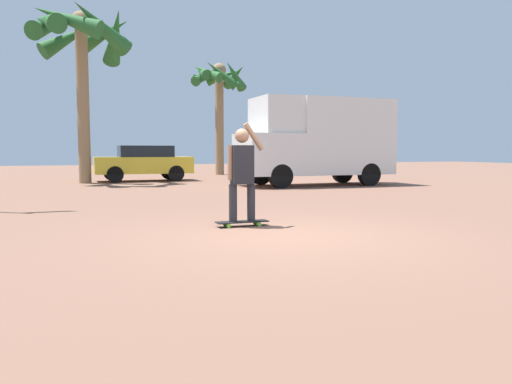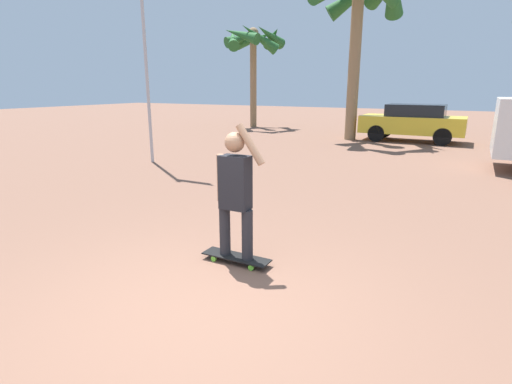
# 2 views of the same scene
# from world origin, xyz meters

# --- Properties ---
(ground_plane) EXTENTS (80.00, 80.00, 0.00)m
(ground_plane) POSITION_xyz_m (0.00, 0.00, 0.00)
(ground_plane) COLOR brown
(skateboard) EXTENTS (0.91, 0.25, 0.09)m
(skateboard) POSITION_xyz_m (-0.28, 1.14, 0.07)
(skateboard) COLOR black
(skateboard) RESTS_ON ground_plane
(person_skateboarder) EXTENTS (0.66, 0.24, 1.69)m
(person_skateboarder) POSITION_xyz_m (-0.28, 1.14, 0.99)
(person_skateboarder) COLOR #28282D
(person_skateboarder) RESTS_ON skateboard
(parked_car_yellow) EXTENTS (4.01, 1.82, 1.51)m
(parked_car_yellow) POSITION_xyz_m (-0.01, 14.72, 0.80)
(parked_car_yellow) COLOR black
(parked_car_yellow) RESTS_ON ground_plane
(palm_tree_far_left) EXTENTS (3.52, 3.47, 5.44)m
(palm_tree_far_left) POSITION_xyz_m (-8.72, 16.98, 4.52)
(palm_tree_far_left) COLOR #8E704C
(palm_tree_far_left) RESTS_ON ground_plane
(flagpole) EXTENTS (1.08, 0.12, 7.21)m
(flagpole) POSITION_xyz_m (-6.09, 6.04, 4.17)
(flagpole) COLOR #B7B7BC
(flagpole) RESTS_ON ground_plane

